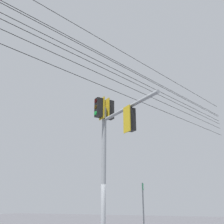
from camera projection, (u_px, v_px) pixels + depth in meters
signal_mast_assembly at (110, 135)px, 10.78m from camera, size 2.69×3.41×6.41m
route_sign_primary at (143, 205)px, 12.47m from camera, size 0.39×0.12×2.73m
overhead_wire_span at (120, 72)px, 13.25m from camera, size 22.86×9.55×2.79m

